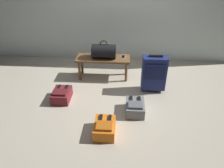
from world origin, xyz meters
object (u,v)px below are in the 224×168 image
Objects in this scene: bench at (103,61)px; suitcase_upright_navy at (154,73)px; backpack_grey at (135,107)px; backpack_orange at (105,128)px; duffel_bag_black at (104,51)px; backpack_maroon at (62,95)px; cell_phone at (123,57)px.

suitcase_upright_navy is at bearing -24.37° from bench.
backpack_orange is at bearing -131.75° from backpack_grey.
bench reaches higher than backpack_orange.
duffel_bag_black is at bearing 155.23° from suitcase_upright_navy.
backpack_grey is at bearing -11.87° from backpack_maroon.
duffel_bag_black reaches higher than backpack_orange.
backpack_grey is at bearing -61.53° from duffel_bag_black.
suitcase_upright_navy is 1.81× the size of backpack_orange.
cell_phone is at bearing 138.93° from suitcase_upright_navy.
bench is at bearing 180.00° from duffel_bag_black.
backpack_maroon and backpack_grey have the same top height.
cell_phone reaches higher than backpack_grey.
bench is 1.04m from backpack_maroon.
duffel_bag_black reaches higher than backpack_maroon.
suitcase_upright_navy reaches higher than backpack_grey.
backpack_maroon is at bearing -128.53° from duffel_bag_black.
backpack_orange is at bearing -42.86° from backpack_maroon.
cell_phone is 1.17m from backpack_grey.
bench reaches higher than backpack_grey.
duffel_bag_black is 1.16× the size of backpack_grey.
backpack_orange is at bearing -123.89° from suitcase_upright_navy.
backpack_orange is at bearing -84.47° from duffel_bag_black.
bench is 1.55m from backpack_orange.
backpack_maroon is 1.00× the size of backpack_grey.
backpack_maroon is (-0.62, -0.80, -0.26)m from bench.
backpack_maroon is 1.23m from backpack_grey.
backpack_maroon is at bearing 168.13° from backpack_grey.
duffel_bag_black reaches higher than cell_phone.
bench is 1.23m from backpack_grey.
duffel_bag_black is 1.16× the size of backpack_maroon.
cell_phone is at bearing 82.40° from backpack_orange.
suitcase_upright_navy is 0.76m from backpack_grey.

